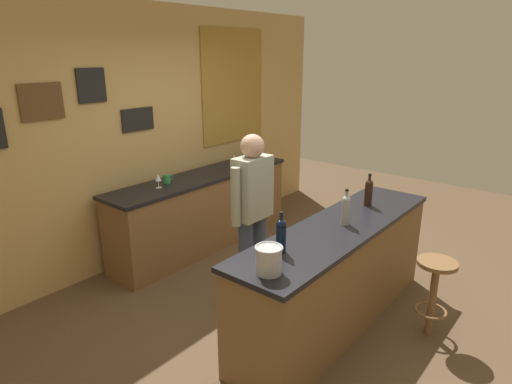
{
  "coord_description": "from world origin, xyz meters",
  "views": [
    {
      "loc": [
        -3.03,
        -1.99,
        2.29
      ],
      "look_at": [
        -0.06,
        0.45,
        1.05
      ],
      "focal_mm": 30.65,
      "sensor_mm": 36.0,
      "label": 1
    }
  ],
  "objects_px": {
    "wine_bottle_a": "(281,234)",
    "coffee_mug": "(167,179)",
    "wine_glass_c": "(256,150)",
    "ice_bucket": "(269,259)",
    "wine_glass_a": "(158,178)",
    "wine_bottle_c": "(369,191)",
    "bar_stool": "(434,285)",
    "wine_bottle_b": "(346,209)",
    "bartender": "(253,209)",
    "wine_glass_b": "(234,158)"
  },
  "relations": [
    {
      "from": "wine_bottle_a",
      "to": "wine_bottle_b",
      "type": "distance_m",
      "value": 0.77
    },
    {
      "from": "wine_bottle_c",
      "to": "wine_glass_c",
      "type": "bearing_deg",
      "value": 67.16
    },
    {
      "from": "wine_glass_b",
      "to": "bar_stool",
      "type": "bearing_deg",
      "value": -102.01
    },
    {
      "from": "wine_bottle_b",
      "to": "wine_glass_c",
      "type": "relative_size",
      "value": 1.97
    },
    {
      "from": "ice_bucket",
      "to": "coffee_mug",
      "type": "distance_m",
      "value": 2.36
    },
    {
      "from": "wine_bottle_a",
      "to": "wine_glass_b",
      "type": "bearing_deg",
      "value": 49.62
    },
    {
      "from": "wine_bottle_b",
      "to": "coffee_mug",
      "type": "distance_m",
      "value": 2.14
    },
    {
      "from": "wine_bottle_b",
      "to": "wine_glass_a",
      "type": "xyz_separation_m",
      "value": [
        -0.3,
        2.06,
        -0.05
      ]
    },
    {
      "from": "wine_bottle_b",
      "to": "coffee_mug",
      "type": "relative_size",
      "value": 2.45
    },
    {
      "from": "wine_bottle_c",
      "to": "coffee_mug",
      "type": "relative_size",
      "value": 2.45
    },
    {
      "from": "wine_glass_a",
      "to": "wine_bottle_c",
      "type": "bearing_deg",
      "value": -66.98
    },
    {
      "from": "wine_glass_a",
      "to": "coffee_mug",
      "type": "distance_m",
      "value": 0.2
    },
    {
      "from": "bar_stool",
      "to": "coffee_mug",
      "type": "height_order",
      "value": "coffee_mug"
    },
    {
      "from": "coffee_mug",
      "to": "wine_glass_b",
      "type": "bearing_deg",
      "value": -5.44
    },
    {
      "from": "wine_bottle_a",
      "to": "coffee_mug",
      "type": "bearing_deg",
      "value": 72.47
    },
    {
      "from": "wine_glass_a",
      "to": "wine_glass_c",
      "type": "relative_size",
      "value": 1.0
    },
    {
      "from": "ice_bucket",
      "to": "coffee_mug",
      "type": "height_order",
      "value": "ice_bucket"
    },
    {
      "from": "ice_bucket",
      "to": "wine_bottle_c",
      "type": "bearing_deg",
      "value": 3.11
    },
    {
      "from": "bartender",
      "to": "bar_stool",
      "type": "distance_m",
      "value": 1.65
    },
    {
      "from": "wine_glass_c",
      "to": "coffee_mug",
      "type": "xyz_separation_m",
      "value": [
        -1.54,
        0.01,
        -0.06
      ]
    },
    {
      "from": "wine_bottle_c",
      "to": "bar_stool",
      "type": "bearing_deg",
      "value": -108.29
    },
    {
      "from": "wine_bottle_a",
      "to": "wine_bottle_b",
      "type": "height_order",
      "value": "same"
    },
    {
      "from": "bar_stool",
      "to": "coffee_mug",
      "type": "bearing_deg",
      "value": 98.59
    },
    {
      "from": "wine_glass_a",
      "to": "wine_glass_b",
      "type": "distance_m",
      "value": 1.18
    },
    {
      "from": "bar_stool",
      "to": "wine_glass_c",
      "type": "relative_size",
      "value": 4.39
    },
    {
      "from": "ice_bucket",
      "to": "wine_glass_a",
      "type": "bearing_deg",
      "value": 69.73
    },
    {
      "from": "bartender",
      "to": "wine_bottle_a",
      "type": "height_order",
      "value": "bartender"
    },
    {
      "from": "wine_bottle_c",
      "to": "wine_glass_a",
      "type": "height_order",
      "value": "wine_bottle_c"
    },
    {
      "from": "coffee_mug",
      "to": "wine_bottle_c",
      "type": "bearing_deg",
      "value": -71.98
    },
    {
      "from": "wine_bottle_b",
      "to": "wine_glass_c",
      "type": "bearing_deg",
      "value": 56.2
    },
    {
      "from": "wine_bottle_a",
      "to": "coffee_mug",
      "type": "height_order",
      "value": "wine_bottle_a"
    },
    {
      "from": "bar_stool",
      "to": "wine_glass_a",
      "type": "height_order",
      "value": "wine_glass_a"
    },
    {
      "from": "bar_stool",
      "to": "ice_bucket",
      "type": "height_order",
      "value": "ice_bucket"
    },
    {
      "from": "bar_stool",
      "to": "wine_bottle_c",
      "type": "height_order",
      "value": "wine_bottle_c"
    },
    {
      "from": "wine_glass_c",
      "to": "coffee_mug",
      "type": "relative_size",
      "value": 1.24
    },
    {
      "from": "wine_bottle_c",
      "to": "bartender",
      "type": "bearing_deg",
      "value": 137.48
    },
    {
      "from": "bartender",
      "to": "wine_bottle_b",
      "type": "height_order",
      "value": "bartender"
    },
    {
      "from": "bartender",
      "to": "wine_glass_c",
      "type": "xyz_separation_m",
      "value": [
        1.67,
        1.33,
        0.07
      ]
    },
    {
      "from": "bartender",
      "to": "wine_glass_a",
      "type": "xyz_separation_m",
      "value": [
        -0.05,
        1.27,
        0.07
      ]
    },
    {
      "from": "wine_bottle_c",
      "to": "wine_glass_b",
      "type": "distance_m",
      "value": 2.01
    },
    {
      "from": "wine_glass_c",
      "to": "bar_stool",
      "type": "bearing_deg",
      "value": -111.65
    },
    {
      "from": "coffee_mug",
      "to": "bar_stool",
      "type": "bearing_deg",
      "value": -81.41
    },
    {
      "from": "bar_stool",
      "to": "wine_bottle_c",
      "type": "bearing_deg",
      "value": 71.71
    },
    {
      "from": "bartender",
      "to": "wine_bottle_b",
      "type": "xyz_separation_m",
      "value": [
        0.25,
        -0.79,
        0.12
      ]
    },
    {
      "from": "wine_glass_b",
      "to": "wine_glass_c",
      "type": "xyz_separation_m",
      "value": [
        0.53,
        0.08,
        0.0
      ]
    },
    {
      "from": "wine_bottle_b",
      "to": "wine_glass_c",
      "type": "xyz_separation_m",
      "value": [
        1.42,
        2.12,
        -0.05
      ]
    },
    {
      "from": "wine_bottle_a",
      "to": "wine_glass_b",
      "type": "relative_size",
      "value": 1.97
    },
    {
      "from": "coffee_mug",
      "to": "wine_glass_a",
      "type": "bearing_deg",
      "value": -157.21
    },
    {
      "from": "wine_bottle_a",
      "to": "wine_glass_a",
      "type": "xyz_separation_m",
      "value": [
        0.47,
        1.96,
        -0.05
      ]
    },
    {
      "from": "bar_stool",
      "to": "wine_glass_c",
      "type": "bearing_deg",
      "value": 68.35
    }
  ]
}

